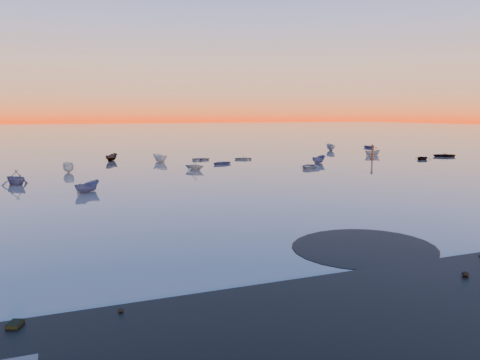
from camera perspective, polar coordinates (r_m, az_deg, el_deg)
ground at (r=126.77m, az=-12.25°, el=3.85°), size 600.00×600.00×0.00m
mud_lobes at (r=32.62m, az=18.51°, el=-8.42°), size 140.00×6.00×0.07m
moored_fleet at (r=80.92m, az=-6.80°, el=1.65°), size 124.00×58.00×1.20m
boat_near_center at (r=56.92m, az=-18.11°, el=-1.44°), size 3.64×3.73×1.27m
boat_near_right at (r=75.40m, az=-5.57°, el=1.19°), size 3.66×3.59×1.24m
channel_marker at (r=95.99m, az=15.83°, el=3.17°), size 0.90×0.90×3.19m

